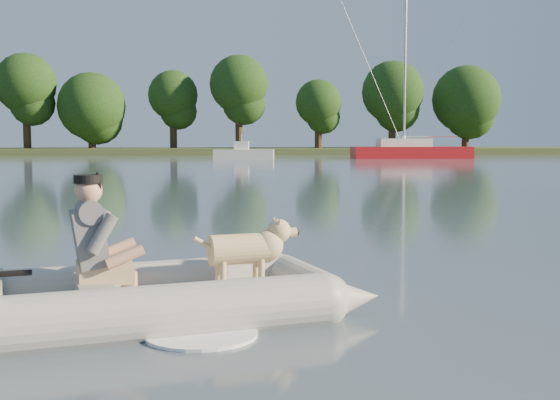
{
  "coord_description": "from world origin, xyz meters",
  "views": [
    {
      "loc": [
        -0.59,
        -5.71,
        1.46
      ],
      "look_at": [
        0.41,
        2.34,
        0.75
      ],
      "focal_mm": 45.0,
      "sensor_mm": 36.0,
      "label": 1
    }
  ],
  "objects": [
    {
      "name": "water",
      "position": [
        0.0,
        0.0,
        0.0
      ],
      "size": [
        160.0,
        160.0,
        0.0
      ],
      "primitive_type": "plane",
      "color": "slate",
      "rests_on": "ground"
    },
    {
      "name": "shore_bank",
      "position": [
        0.0,
        62.0,
        0.25
      ],
      "size": [
        160.0,
        12.0,
        0.7
      ],
      "primitive_type": "cube",
      "color": "#47512D",
      "rests_on": "water"
    },
    {
      "name": "treeline",
      "position": [
        -3.71,
        61.11,
        5.48
      ],
      "size": [
        71.02,
        7.35,
        9.27
      ],
      "color": "#332316",
      "rests_on": "shore_bank"
    },
    {
      "name": "dinghy",
      "position": [
        -0.76,
        0.04,
        0.53
      ],
      "size": [
        4.98,
        4.11,
        1.27
      ],
      "primitive_type": null,
      "rotation": [
        0.0,
        0.0,
        0.23
      ],
      "color": "#9E9E99",
      "rests_on": "water"
    },
    {
      "name": "man",
      "position": [
        -1.39,
        -0.06,
        0.71
      ],
      "size": [
        0.77,
        0.7,
        0.98
      ],
      "primitive_type": null,
      "rotation": [
        0.0,
        0.0,
        0.23
      ],
      "color": "slate",
      "rests_on": "dinghy"
    },
    {
      "name": "dog",
      "position": [
        -0.2,
        0.22,
        0.47
      ],
      "size": [
        0.89,
        0.49,
        0.56
      ],
      "primitive_type": null,
      "rotation": [
        0.0,
        0.0,
        0.23
      ],
      "color": "tan",
      "rests_on": "dinghy"
    },
    {
      "name": "motorboat",
      "position": [
        3.09,
        45.21,
        0.86
      ],
      "size": [
        4.7,
        2.4,
        1.9
      ],
      "primitive_type": null,
      "rotation": [
        0.0,
        0.0,
        -0.16
      ],
      "color": "white",
      "rests_on": "water"
    },
    {
      "name": "sailboat",
      "position": [
        15.63,
        45.56,
        0.53
      ],
      "size": [
        8.97,
        3.15,
        12.14
      ],
      "rotation": [
        0.0,
        0.0,
        -0.06
      ],
      "color": "#AA1318",
      "rests_on": "water"
    }
  ]
}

